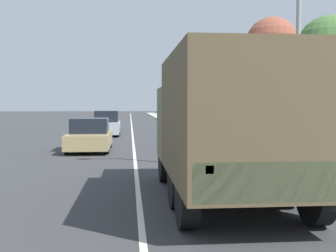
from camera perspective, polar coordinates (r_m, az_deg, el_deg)
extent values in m
plane|color=#38383A|center=(38.99, -4.93, -0.14)|extent=(180.00, 180.00, 0.00)
cube|color=silver|center=(38.99, -4.93, -0.13)|extent=(0.12, 120.00, 0.00)
cube|color=#ADAAA3|center=(39.27, 1.65, -0.02)|extent=(1.80, 120.00, 0.12)
cube|color=olive|center=(40.04, 7.91, -0.06)|extent=(7.00, 120.00, 0.02)
cube|color=#545B3D|center=(11.61, 5.10, 0.42)|extent=(2.56, 1.83, 1.92)
cube|color=brown|center=(8.41, 9.09, 1.28)|extent=(2.56, 4.70, 2.46)
cube|color=#545B3D|center=(6.31, 14.25, -7.37)|extent=(2.43, 0.10, 0.60)
cube|color=red|center=(6.00, 5.63, -5.88)|extent=(0.12, 0.06, 0.12)
cylinder|color=black|center=(11.46, -0.42, -4.56)|extent=(0.30, 1.20, 1.20)
cylinder|color=black|center=(11.86, 10.54, -4.36)|extent=(0.30, 1.20, 1.20)
cylinder|color=black|center=(7.20, 2.52, -9.09)|extent=(0.30, 1.20, 1.20)
cylinder|color=black|center=(7.82, 19.32, -8.27)|extent=(0.30, 1.20, 1.20)
cylinder|color=black|center=(8.57, 1.24, -7.13)|extent=(0.30, 1.20, 1.20)
cylinder|color=black|center=(9.10, 15.61, -6.64)|extent=(0.30, 1.20, 1.20)
cube|color=tan|center=(19.35, -10.54, -1.85)|extent=(1.84, 4.19, 0.63)
cube|color=black|center=(19.39, -10.53, 0.07)|extent=(1.62, 1.89, 0.66)
cylinder|color=black|center=(20.78, -12.44, -2.02)|extent=(0.20, 0.64, 0.64)
cylinder|color=black|center=(20.64, -7.92, -2.01)|extent=(0.20, 0.64, 0.64)
cylinder|color=black|center=(18.14, -13.51, -2.75)|extent=(0.20, 0.64, 0.64)
cylinder|color=black|center=(17.97, -8.32, -2.75)|extent=(0.20, 0.64, 0.64)
cube|color=#B7BABF|center=(28.58, -8.30, -0.19)|extent=(1.74, 4.15, 0.74)
cube|color=black|center=(28.63, -8.31, 1.30)|extent=(1.53, 1.87, 0.75)
cylinder|color=black|center=(29.97, -9.64, -0.48)|extent=(0.20, 0.64, 0.64)
cylinder|color=black|center=(29.89, -6.69, -0.47)|extent=(0.20, 0.64, 0.64)
cylinder|color=black|center=(27.32, -10.06, -0.82)|extent=(0.20, 0.64, 0.64)
cylinder|color=black|center=(27.24, -6.83, -0.81)|extent=(0.20, 0.64, 0.64)
cube|color=navy|center=(17.91, 18.80, -1.81)|extent=(2.05, 5.65, 0.82)
cube|color=black|center=(19.37, 16.87, 0.87)|extent=(1.88, 2.37, 0.73)
cube|color=navy|center=(16.80, 20.47, -0.53)|extent=(2.05, 3.28, 0.12)
cylinder|color=black|center=(19.32, 14.08, -2.17)|extent=(0.24, 0.76, 0.76)
cylinder|color=black|center=(19.99, 18.98, -2.08)|extent=(0.24, 0.76, 0.76)
cylinder|color=black|center=(15.87, 18.54, -3.34)|extent=(0.24, 0.76, 0.76)
cylinder|color=gray|center=(13.20, 17.25, 12.27)|extent=(0.14, 0.14, 8.29)
cylinder|color=#4C3D2D|center=(19.87, 20.87, 2.17)|extent=(0.34, 0.34, 3.75)
sphere|color=#477038|center=(20.02, 21.01, 9.81)|extent=(2.86, 2.86, 2.86)
cylinder|color=#4C3D2D|center=(29.15, 13.78, 3.90)|extent=(0.35, 0.35, 5.20)
sphere|color=brown|center=(29.43, 13.87, 10.84)|extent=(3.47, 3.47, 3.47)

